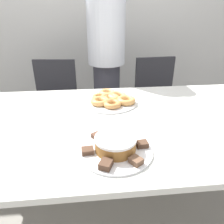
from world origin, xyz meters
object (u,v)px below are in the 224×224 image
plate_cake (115,150)px  frosted_cake (115,143)px  office_chair_left (55,111)px  plate_donuts (110,101)px  person_standing (106,57)px  office_chair_right (157,107)px

plate_cake → frosted_cake: (0.00, -0.00, 0.04)m
office_chair_left → plate_donuts: office_chair_left is taller
person_standing → office_chair_left: bearing=-177.7°
plate_donuts → frosted_cake: frosted_cake is taller
person_standing → office_chair_right: 0.72m
office_chair_left → frosted_cake: (0.45, -1.17, 0.39)m
office_chair_right → plate_cake: bearing=-119.8°
plate_donuts → frosted_cake: (-0.03, -0.54, 0.04)m
plate_cake → person_standing: bearing=87.2°
person_standing → frosted_cake: bearing=-92.8°
person_standing → plate_cake: (-0.06, -1.19, -0.15)m
plate_cake → frosted_cake: 0.04m
office_chair_left → office_chair_right: 1.01m
frosted_cake → person_standing: bearing=87.2°
office_chair_left → plate_donuts: size_ratio=2.41×
office_chair_right → plate_cake: office_chair_right is taller
plate_donuts → office_chair_left: bearing=126.7°
office_chair_right → frosted_cake: size_ratio=4.91×
person_standing → office_chair_left: size_ratio=1.97×
office_chair_right → frosted_cake: (-0.57, -1.17, 0.39)m
office_chair_left → office_chair_right: same height
office_chair_right → frosted_cake: 1.36m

